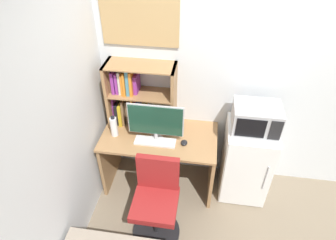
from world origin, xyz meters
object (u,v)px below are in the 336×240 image
monitor (156,122)px  wall_corkboard (140,20)px  keyboard (155,142)px  computer_mouse (184,143)px  hutch_bookshelf (133,96)px  water_bottle (114,127)px  microwave (256,118)px  desk_chair (156,204)px  mini_fridge (246,161)px

monitor → wall_corkboard: 0.98m
monitor → keyboard: size_ratio=1.33×
monitor → computer_mouse: (0.30, -0.02, -0.23)m
hutch_bookshelf → wall_corkboard: wall_corkboard is taller
monitor → wall_corkboard: size_ratio=0.76×
wall_corkboard → water_bottle: bearing=-123.9°
microwave → wall_corkboard: size_ratio=0.61×
monitor → microwave: bearing=7.1°
hutch_bookshelf → desk_chair: bearing=-64.9°
microwave → desk_chair: (-0.89, -0.67, -0.66)m
mini_fridge → desk_chair: 1.11m
hutch_bookshelf → monitor: 0.41m
hutch_bookshelf → wall_corkboard: size_ratio=0.98×
microwave → desk_chair: microwave is taller
mini_fridge → wall_corkboard: bearing=167.0°
hutch_bookshelf → microwave: (1.27, -0.15, -0.04)m
hutch_bookshelf → computer_mouse: 0.74m
keyboard → desk_chair: desk_chair is taller
water_bottle → desk_chair: size_ratio=0.27×
desk_chair → hutch_bookshelf: bearing=115.1°
mini_fridge → microwave: bearing=89.9°
mini_fridge → microwave: size_ratio=2.06×
monitor → wall_corkboard: (-0.20, 0.39, 0.88)m
water_bottle → wall_corkboard: bearing=56.1°
monitor → water_bottle: size_ratio=2.33×
water_bottle → microwave: microwave is taller
computer_mouse → water_bottle: 0.76m
hutch_bookshelf → microwave: hutch_bookshelf is taller
computer_mouse → water_bottle: bearing=177.6°
hutch_bookshelf → keyboard: hutch_bookshelf is taller
monitor → mini_fridge: size_ratio=0.61×
keyboard → mini_fridge: (0.99, 0.16, -0.30)m
hutch_bookshelf → mini_fridge: hutch_bookshelf is taller
hutch_bookshelf → water_bottle: hutch_bookshelf is taller
wall_corkboard → computer_mouse: bearing=-39.4°
computer_mouse → wall_corkboard: wall_corkboard is taller
water_bottle → microwave: (1.44, 0.11, 0.20)m
monitor → desk_chair: size_ratio=0.62×
desk_chair → wall_corkboard: size_ratio=1.23×
keyboard → desk_chair: size_ratio=0.47×
wall_corkboard → keyboard: bearing=-65.5°
wall_corkboard → microwave: bearing=-12.8°
keyboard → mini_fridge: size_ratio=0.46×
keyboard → mini_fridge: bearing=9.2°
hutch_bookshelf → microwave: bearing=-6.7°
water_bottle → monitor: bearing=-1.8°
hutch_bookshelf → water_bottle: size_ratio=2.97×
water_bottle → mini_fridge: (1.44, 0.11, -0.40)m
microwave → wall_corkboard: bearing=167.2°
water_bottle → desk_chair: (0.55, -0.56, -0.46)m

